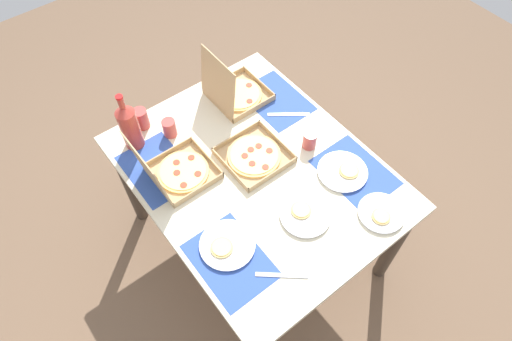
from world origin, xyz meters
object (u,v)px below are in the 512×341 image
plate_far_right (381,213)px  cup_spare (141,119)px  plate_near_right (227,245)px  pizza_box_center (254,156)px  cup_clear_right (169,128)px  pizza_box_edge_far (234,92)px  plate_middle (305,215)px  soda_bottle (129,126)px  pizza_box_corner_left (176,171)px  plate_near_left (343,172)px  cup_dark (310,140)px

plate_far_right → cup_spare: (1.07, 0.56, 0.04)m
plate_near_right → pizza_box_center: bearing=-51.5°
pizza_box_center → cup_clear_right: 0.43m
plate_near_right → plate_far_right: 0.67m
pizza_box_center → pizza_box_edge_far: (0.36, -0.15, 0.04)m
cup_spare → plate_middle: bearing=-161.3°
soda_bottle → cup_clear_right: (-0.05, -0.17, -0.09)m
pizza_box_corner_left → plate_near_left: bearing=-126.1°
pizza_box_corner_left → plate_far_right: bearing=-140.1°
pizza_box_corner_left → plate_near_right: (-0.42, 0.02, -0.04)m
pizza_box_corner_left → cup_dark: (-0.23, -0.59, -0.00)m
plate_far_right → cup_dark: cup_dark is taller
plate_middle → plate_near_left: size_ratio=0.95×
plate_near_left → plate_near_right: bearing=87.5°
plate_near_right → cup_dark: cup_dark is taller
pizza_box_edge_far → plate_middle: size_ratio=1.40×
plate_middle → cup_dark: 0.39m
plate_near_right → plate_middle: bearing=-104.5°
soda_bottle → pizza_box_edge_far: bearing=-95.4°
plate_near_left → cup_spare: bearing=35.7°
pizza_box_edge_far → plate_near_right: pizza_box_edge_far is taller
pizza_box_center → cup_clear_right: bearing=33.2°
soda_bottle → plate_middle: bearing=-154.5°
pizza_box_center → pizza_box_edge_far: pizza_box_edge_far is taller
plate_near_left → plate_far_right: (-0.26, 0.02, 0.00)m
plate_far_right → cup_spare: cup_spare is taller
plate_far_right → plate_near_right: bearing=65.0°
plate_far_right → pizza_box_center: bearing=22.7°
pizza_box_edge_far → plate_middle: 0.76m
pizza_box_corner_left → cup_clear_right: size_ratio=3.37×
soda_bottle → cup_clear_right: soda_bottle is taller
cup_spare → cup_dark: cup_spare is taller
pizza_box_center → plate_near_right: pizza_box_center is taller
pizza_box_corner_left → cup_spare: 0.36m
pizza_box_edge_far → cup_spare: size_ratio=2.89×
plate_near_right → cup_clear_right: cup_clear_right is taller
plate_near_left → plate_far_right: same height
cup_dark → plate_far_right: bearing=179.2°
plate_far_right → pizza_box_corner_left: bearing=39.9°
cup_dark → soda_bottle: bearing=51.3°
plate_near_left → cup_spare: 1.00m
pizza_box_corner_left → plate_near_right: pizza_box_corner_left is taller
plate_near_right → cup_clear_right: size_ratio=2.53×
cup_dark → pizza_box_edge_far: bearing=11.7°
pizza_box_corner_left → plate_near_left: size_ratio=1.34×
pizza_box_edge_far → cup_spare: (0.13, 0.47, 0.01)m
plate_far_right → soda_bottle: bearing=33.0°
plate_middle → cup_spare: cup_spare is taller
plate_near_right → cup_dark: size_ratio=2.64×
pizza_box_edge_far → cup_dark: pizza_box_edge_far is taller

